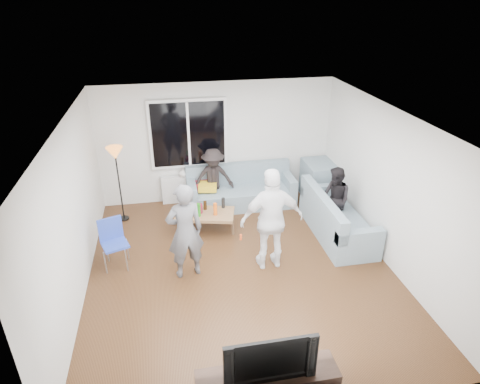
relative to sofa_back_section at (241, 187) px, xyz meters
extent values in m
cube|color=#56351C|center=(-0.44, -2.27, -0.45)|extent=(5.00, 5.50, 0.04)
cube|color=white|center=(-0.44, -2.27, 2.20)|extent=(5.00, 5.50, 0.04)
cube|color=silver|center=(-0.44, 0.50, 0.88)|extent=(5.00, 0.04, 2.60)
cube|color=silver|center=(-0.44, -5.04, 0.88)|extent=(5.00, 0.04, 2.60)
cube|color=silver|center=(-2.96, -2.27, 0.88)|extent=(0.04, 5.50, 2.60)
cube|color=silver|center=(2.08, -2.27, 0.88)|extent=(0.04, 5.50, 2.60)
cube|color=white|center=(-1.04, 0.42, 1.12)|extent=(1.62, 0.06, 1.47)
cube|color=black|center=(-1.04, 0.38, 1.12)|extent=(1.50, 0.02, 1.35)
cube|color=white|center=(-1.04, 0.37, 1.12)|extent=(0.05, 0.03, 1.35)
cube|color=silver|center=(-1.04, 0.38, -0.11)|extent=(1.30, 0.12, 0.62)
imported|color=#255C27|center=(-0.63, 0.35, 0.37)|extent=(0.22, 0.19, 0.36)
imported|color=silver|center=(-1.20, 0.35, 0.29)|extent=(0.22, 0.22, 0.19)
cube|color=gray|center=(1.88, 0.00, 0.00)|extent=(0.85, 0.85, 0.85)
cube|color=gold|center=(-0.72, -0.02, 0.09)|extent=(0.43, 0.38, 0.14)
cube|color=maroon|center=(-0.79, 0.06, 0.09)|extent=(0.36, 0.30, 0.13)
cube|color=#936A47|center=(-0.88, -0.94, -0.22)|extent=(1.21, 0.84, 0.40)
cylinder|color=maroon|center=(-1.01, -0.90, 0.06)|extent=(0.17, 0.17, 0.17)
imported|color=#55555A|center=(-1.33, -2.24, 0.40)|extent=(0.67, 0.51, 1.64)
imported|color=white|center=(0.08, -2.25, 0.47)|extent=(1.05, 0.45, 1.78)
imported|color=black|center=(1.58, -1.32, 0.22)|extent=(0.59, 0.70, 1.28)
imported|color=black|center=(-0.59, 0.03, 0.24)|extent=(0.87, 0.51, 1.32)
imported|color=black|center=(-0.61, -4.77, 0.31)|extent=(1.02, 0.13, 0.59)
cylinder|color=orange|center=(-0.70, -1.05, 0.10)|extent=(0.07, 0.07, 0.24)
cylinder|color=black|center=(-0.86, -0.81, 0.06)|extent=(0.07, 0.07, 0.18)
cylinder|color=black|center=(-0.50, -0.80, 0.08)|extent=(0.07, 0.07, 0.21)
cylinder|color=#1E7F17|center=(-1.01, -1.05, 0.11)|extent=(0.08, 0.08, 0.26)
cylinder|color=#BA650A|center=(-1.16, -0.84, 0.07)|extent=(0.07, 0.07, 0.20)
camera|label=1|loc=(-1.50, -7.85, 3.84)|focal=30.78mm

